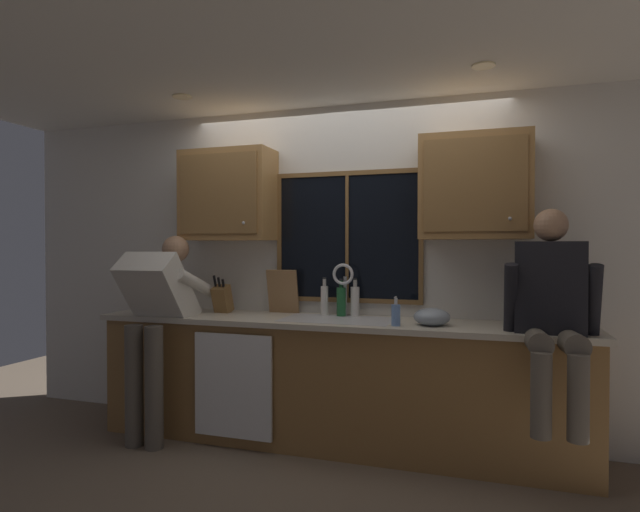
{
  "coord_description": "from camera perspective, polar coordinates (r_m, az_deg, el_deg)",
  "views": [
    {
      "loc": [
        1.07,
        -3.9,
        1.45
      ],
      "look_at": [
        -0.09,
        -0.3,
        1.38
      ],
      "focal_mm": 28.99,
      "sensor_mm": 36.0,
      "label": 1
    }
  ],
  "objects": [
    {
      "name": "upper_cabinet_right",
      "position": [
        3.75,
        16.72,
        7.29
      ],
      "size": [
        0.74,
        0.36,
        0.72
      ],
      "color": "#9E703D"
    },
    {
      "name": "bottle_tall_clear",
      "position": [
        3.93,
        3.89,
        -4.92
      ],
      "size": [
        0.07,
        0.07,
        0.29
      ],
      "color": "silver",
      "rests_on": "countertop"
    },
    {
      "name": "bottle_amber_small",
      "position": [
        3.98,
        0.49,
        -4.85
      ],
      "size": [
        0.06,
        0.06,
        0.29
      ],
      "color": "silver",
      "rests_on": "countertop"
    },
    {
      "name": "window_frame_top",
      "position": [
        4.05,
        3.03,
        9.1
      ],
      "size": [
        1.17,
        0.02,
        0.04
      ],
      "primitive_type": "cube",
      "color": "brown"
    },
    {
      "name": "cutting_board",
      "position": [
        4.12,
        -4.14,
        -3.93
      ],
      "size": [
        0.25,
        0.09,
        0.35
      ],
      "primitive_type": "cube",
      "rotation": [
        0.21,
        0.0,
        0.0
      ],
      "color": "#997047",
      "rests_on": "countertop"
    },
    {
      "name": "person_sitting_on_counter",
      "position": [
        3.36,
        24.27,
        -4.93
      ],
      "size": [
        0.54,
        0.61,
        1.26
      ],
      "color": "#595147",
      "rests_on": "countertop"
    },
    {
      "name": "ceiling_downlight_left",
      "position": [
        4.07,
        -14.98,
        16.61
      ],
      "size": [
        0.14,
        0.14,
        0.01
      ],
      "primitive_type": "cylinder",
      "color": "#FFEAB2"
    },
    {
      "name": "faucet",
      "position": [
        3.92,
        2.74,
        -2.99
      ],
      "size": [
        0.18,
        0.09,
        0.4
      ],
      "color": "silver",
      "rests_on": "countertop"
    },
    {
      "name": "window_glass",
      "position": [
        4.02,
        3.06,
        2.12
      ],
      "size": [
        1.1,
        0.02,
        0.95
      ],
      "primitive_type": "cube",
      "color": "black"
    },
    {
      "name": "dishwasher_front",
      "position": [
        3.84,
        -9.6,
        -13.95
      ],
      "size": [
        0.6,
        0.02,
        0.74
      ],
      "primitive_type": "cube",
      "color": "white"
    },
    {
      "name": "window_frame_bottom",
      "position": [
        4.03,
        3.02,
        -4.89
      ],
      "size": [
        1.17,
        0.02,
        0.04
      ],
      "primitive_type": "cube",
      "color": "brown"
    },
    {
      "name": "window_frame_right",
      "position": [
        3.91,
        11.1,
        2.14
      ],
      "size": [
        0.03,
        0.02,
        0.95
      ],
      "primitive_type": "cube",
      "color": "brown"
    },
    {
      "name": "soap_dispenser",
      "position": [
        3.5,
        8.37,
        -6.4
      ],
      "size": [
        0.06,
        0.07,
        0.2
      ],
      "color": "#668CCC",
      "rests_on": "countertop"
    },
    {
      "name": "window_mullion_center",
      "position": [
        4.01,
        3.02,
        2.12
      ],
      "size": [
        0.02,
        0.02,
        0.95
      ],
      "primitive_type": "cube",
      "color": "brown"
    },
    {
      "name": "mixing_bowl",
      "position": [
        3.58,
        12.24,
        -6.6
      ],
      "size": [
        0.24,
        0.24,
        0.12
      ],
      "primitive_type": "ellipsoid",
      "color": "#8C99A8",
      "rests_on": "countertop"
    },
    {
      "name": "countertop",
      "position": [
        3.78,
        1.23,
        -7.3
      ],
      "size": [
        3.56,
        0.62,
        0.04
      ],
      "primitive_type": "cube",
      "color": "beige",
      "rests_on": "lower_cabinet_run"
    },
    {
      "name": "knife_block",
      "position": [
        4.22,
        -10.73,
        -4.69
      ],
      "size": [
        0.12,
        0.18,
        0.32
      ],
      "color": "brown",
      "rests_on": "countertop"
    },
    {
      "name": "person_standing",
      "position": [
        4.07,
        -17.56,
        -6.01
      ],
      "size": [
        0.53,
        0.7,
        1.54
      ],
      "color": "#595147",
      "rests_on": "floor"
    },
    {
      "name": "upper_cabinet_left",
      "position": [
        4.24,
        -10.12,
        6.59
      ],
      "size": [
        0.74,
        0.36,
        0.72
      ],
      "color": "#9E703D"
    },
    {
      "name": "lower_cabinet_run",
      "position": [
        3.89,
        1.31,
        -13.98
      ],
      "size": [
        3.5,
        0.58,
        0.88
      ],
      "primitive_type": "cube",
      "color": "olive",
      "rests_on": "floor"
    },
    {
      "name": "window_frame_left",
      "position": [
        4.19,
        -4.5,
        2.07
      ],
      "size": [
        0.03,
        0.02,
        0.95
      ],
      "primitive_type": "cube",
      "color": "brown"
    },
    {
      "name": "ceiling",
      "position": [
        2.77,
        -7.2,
        24.92
      ],
      "size": [
        5.9,
        4.4,
        0.04
      ],
      "primitive_type": "cube",
      "color": "white"
    },
    {
      "name": "back_wall",
      "position": [
        4.1,
        2.71,
        -1.39
      ],
      "size": [
        5.9,
        0.12,
        2.55
      ],
      "primitive_type": "cube",
      "color": "silver",
      "rests_on": "floor"
    },
    {
      "name": "bottle_green_glass",
      "position": [
        3.94,
        2.36,
        -4.96
      ],
      "size": [
        0.07,
        0.07,
        0.28
      ],
      "color": "#1E592D",
      "rests_on": "countertop"
    },
    {
      "name": "ceiling_downlight_right",
      "position": [
        3.47,
        17.6,
        19.38
      ],
      "size": [
        0.14,
        0.14,
        0.01
      ],
      "primitive_type": "cylinder",
      "color": "#FFEAB2"
    },
    {
      "name": "sink",
      "position": [
        3.79,
        1.91,
        -8.47
      ],
      "size": [
        0.8,
        0.46,
        0.21
      ],
      "color": "#B7B7BC",
      "rests_on": "lower_cabinet_run"
    }
  ]
}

